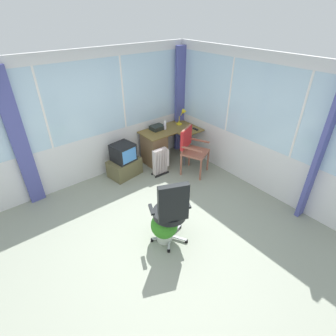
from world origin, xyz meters
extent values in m
cube|color=gray|center=(0.00, 0.00, -0.03)|extent=(5.57, 5.27, 0.06)
cube|color=silver|center=(0.00, 2.17, 0.46)|extent=(4.57, 0.06, 0.91)
cube|color=silver|center=(0.00, 2.17, 1.62)|extent=(4.48, 0.06, 1.41)
cube|color=silver|center=(0.00, 2.17, 2.41)|extent=(4.57, 0.06, 0.18)
cube|color=white|center=(-0.76, 2.17, 1.62)|extent=(0.04, 0.07, 1.41)
cube|color=white|center=(0.76, 2.17, 1.62)|extent=(0.04, 0.07, 1.41)
cube|color=silver|center=(2.31, 0.00, 0.46)|extent=(0.06, 4.27, 0.91)
cube|color=silver|center=(2.31, 0.00, 1.62)|extent=(0.06, 4.19, 1.41)
cube|color=silver|center=(2.31, 0.00, 2.41)|extent=(0.06, 4.27, 0.18)
cube|color=white|center=(2.31, -0.71, 1.62)|extent=(0.07, 0.04, 1.41)
cube|color=white|center=(2.31, 0.71, 1.62)|extent=(0.07, 0.04, 1.41)
cube|color=#4C5097|center=(-1.26, 2.09, 1.20)|extent=(0.26, 0.08, 2.40)
cube|color=#4C5097|center=(2.18, 2.04, 1.20)|extent=(0.26, 0.09, 2.40)
cube|color=#4C5097|center=(2.23, -1.17, 1.20)|extent=(0.25, 0.08, 2.40)
cube|color=brown|center=(1.64, 1.82, 0.73)|extent=(1.25, 0.59, 0.02)
cube|color=brown|center=(1.97, 1.40, 0.73)|extent=(0.59, 0.26, 0.02)
cube|color=brown|center=(1.24, 1.82, 0.35)|extent=(0.40, 0.55, 0.71)
cylinder|color=#4C4C51|center=(1.72, 1.31, 0.36)|extent=(0.04, 0.04, 0.72)
cylinder|color=#4C4C51|center=(1.05, 2.07, 0.36)|extent=(0.04, 0.04, 0.72)
cylinder|color=yellow|center=(2.02, 1.87, 0.75)|extent=(0.13, 0.13, 0.02)
cylinder|color=yellow|center=(2.02, 1.87, 0.85)|extent=(0.02, 0.02, 0.17)
cylinder|color=yellow|center=(2.07, 1.84, 1.02)|extent=(0.02, 0.08, 0.16)
cone|color=yellow|center=(2.12, 1.80, 1.05)|extent=(0.13, 0.13, 0.12)
cube|color=black|center=(2.10, 1.40, 0.75)|extent=(0.05, 0.15, 0.02)
cylinder|color=silver|center=(1.58, 1.84, 0.82)|extent=(0.06, 0.06, 0.16)
cone|color=white|center=(1.58, 1.84, 0.93)|extent=(0.06, 0.06, 0.06)
cube|color=#222823|center=(1.44, 1.94, 0.79)|extent=(0.31, 0.24, 0.09)
cylinder|color=#975844|center=(1.58, 0.66, 0.24)|extent=(0.04, 0.04, 0.48)
cylinder|color=#975844|center=(1.98, 0.84, 0.24)|extent=(0.04, 0.04, 0.48)
cylinder|color=#975844|center=(1.40, 1.06, 0.24)|extent=(0.04, 0.04, 0.48)
cylinder|color=#975844|center=(1.80, 1.24, 0.24)|extent=(0.04, 0.04, 0.48)
cube|color=#975844|center=(1.69, 0.95, 0.50)|extent=(0.64, 0.64, 0.04)
cube|color=#975844|center=(1.60, 1.15, 0.76)|extent=(0.41, 0.21, 0.49)
cube|color=red|center=(1.60, 1.15, 0.79)|extent=(0.44, 0.24, 0.41)
cube|color=#975844|center=(1.49, 0.86, 0.68)|extent=(0.22, 0.41, 0.03)
cube|color=#975844|center=(1.89, 1.04, 0.68)|extent=(0.22, 0.41, 0.03)
cube|color=#B7B7BF|center=(-0.04, -0.13, 0.04)|extent=(0.27, 0.14, 0.02)
cylinder|color=black|center=(-0.17, -0.08, 0.02)|extent=(0.05, 0.05, 0.05)
cube|color=#B7B7BF|center=(-0.01, -0.29, 0.04)|extent=(0.21, 0.23, 0.02)
cylinder|color=black|center=(-0.10, -0.40, 0.02)|extent=(0.05, 0.05, 0.05)
cube|color=#B7B7BF|center=(0.16, -0.31, 0.04)|extent=(0.17, 0.26, 0.02)
cylinder|color=black|center=(0.23, -0.43, 0.02)|extent=(0.05, 0.05, 0.05)
cube|color=#B7B7BF|center=(0.22, -0.16, 0.04)|extent=(0.28, 0.10, 0.02)
cylinder|color=black|center=(0.36, -0.13, 0.02)|extent=(0.05, 0.05, 0.05)
cube|color=#B7B7BF|center=(0.10, -0.05, 0.04)|extent=(0.06, 0.28, 0.02)
cylinder|color=black|center=(0.11, 0.09, 0.02)|extent=(0.05, 0.05, 0.05)
cylinder|color=#B7B7BF|center=(0.08, -0.19, 0.27)|extent=(0.05, 0.05, 0.41)
cylinder|color=black|center=(0.08, -0.19, 0.51)|extent=(0.50, 0.50, 0.09)
cube|color=black|center=(0.01, -0.36, 0.85)|extent=(0.43, 0.25, 0.59)
cube|color=black|center=(0.33, -0.30, 0.64)|extent=(0.13, 0.22, 0.04)
cube|color=black|center=(-0.16, -0.08, 0.64)|extent=(0.13, 0.22, 0.04)
cube|color=brown|center=(0.46, 1.81, 0.18)|extent=(0.70, 0.54, 0.36)
cube|color=black|center=(0.46, 1.81, 0.54)|extent=(0.48, 0.46, 0.36)
cube|color=#4C93E3|center=(0.49, 1.61, 0.54)|extent=(0.34, 0.06, 0.28)
cube|color=#262628|center=(0.60, 1.83, 0.40)|extent=(0.29, 0.26, 0.07)
cube|color=silver|center=(0.92, 1.37, 0.31)|extent=(0.02, 0.10, 0.57)
cube|color=silver|center=(0.97, 1.37, 0.31)|extent=(0.02, 0.10, 0.57)
cube|color=silver|center=(1.01, 1.37, 0.31)|extent=(0.02, 0.10, 0.57)
cube|color=silver|center=(1.05, 1.37, 0.31)|extent=(0.02, 0.10, 0.57)
cube|color=silver|center=(1.09, 1.37, 0.31)|extent=(0.02, 0.10, 0.57)
cube|color=silver|center=(1.13, 1.37, 0.31)|extent=(0.02, 0.10, 0.57)
cube|color=silver|center=(1.18, 1.36, 0.31)|extent=(0.02, 0.10, 0.57)
cube|color=silver|center=(1.22, 1.36, 0.31)|extent=(0.02, 0.10, 0.57)
cube|color=black|center=(1.07, 1.30, 0.01)|extent=(0.35, 0.04, 0.03)
cube|color=black|center=(1.07, 1.44, 0.01)|extent=(0.35, 0.04, 0.03)
cube|color=silver|center=(1.26, 1.36, 0.34)|extent=(0.05, 0.09, 0.40)
cylinder|color=beige|center=(0.00, -0.17, 0.07)|extent=(0.25, 0.25, 0.15)
sphere|color=#348522|center=(0.00, -0.17, 0.30)|extent=(0.41, 0.41, 0.41)
sphere|color=#398240|center=(0.08, -0.21, 0.38)|extent=(0.23, 0.23, 0.23)
camera|label=1|loc=(-1.74, -2.44, 3.12)|focal=27.86mm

